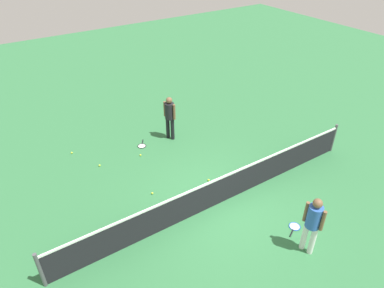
# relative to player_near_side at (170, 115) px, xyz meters

# --- Properties ---
(ground_plane) EXTENTS (40.00, 40.00, 0.00)m
(ground_plane) POSITION_rel_player_near_side_xyz_m (0.60, 3.90, -1.01)
(ground_plane) COLOR #2D6B3D
(court_net) EXTENTS (10.09, 0.09, 1.07)m
(court_net) POSITION_rel_player_near_side_xyz_m (0.60, 3.90, -0.51)
(court_net) COLOR #4C4C51
(court_net) RESTS_ON ground_plane
(player_near_side) EXTENTS (0.44, 0.52, 1.70)m
(player_near_side) POSITION_rel_player_near_side_xyz_m (0.00, 0.00, 0.00)
(player_near_side) COLOR black
(player_near_side) RESTS_ON ground_plane
(player_far_side) EXTENTS (0.40, 0.53, 1.70)m
(player_far_side) POSITION_rel_player_near_side_xyz_m (-0.18, 6.48, 0.00)
(player_far_side) COLOR white
(player_far_side) RESTS_ON ground_plane
(tennis_racket_near_player) EXTENTS (0.46, 0.58, 0.03)m
(tennis_racket_near_player) POSITION_rel_player_near_side_xyz_m (1.16, -0.11, -1.00)
(tennis_racket_near_player) COLOR black
(tennis_racket_near_player) RESTS_ON ground_plane
(tennis_racket_far_player) EXTENTS (0.60, 0.42, 0.03)m
(tennis_racket_far_player) POSITION_rel_player_near_side_xyz_m (-0.51, 5.79, -1.00)
(tennis_racket_far_player) COLOR blue
(tennis_racket_far_player) RESTS_ON ground_plane
(tennis_ball_near_player) EXTENTS (0.07, 0.07, 0.07)m
(tennis_ball_near_player) POSITION_rel_player_near_side_xyz_m (1.49, 0.44, -0.98)
(tennis_ball_near_player) COLOR #C6E033
(tennis_ball_near_player) RESTS_ON ground_plane
(tennis_ball_by_net) EXTENTS (0.07, 0.07, 0.07)m
(tennis_ball_by_net) POSITION_rel_player_near_side_xyz_m (3.47, -1.03, -0.98)
(tennis_ball_by_net) COLOR #C6E033
(tennis_ball_by_net) RESTS_ON ground_plane
(tennis_ball_midcourt) EXTENTS (0.07, 0.07, 0.07)m
(tennis_ball_midcourt) POSITION_rel_player_near_side_xyz_m (2.91, 0.24, -0.98)
(tennis_ball_midcourt) COLOR #C6E033
(tennis_ball_midcourt) RESTS_ON ground_plane
(tennis_ball_baseline) EXTENTS (0.07, 0.07, 0.07)m
(tennis_ball_baseline) POSITION_rel_player_near_side_xyz_m (0.28, 2.89, -0.98)
(tennis_ball_baseline) COLOR #C6E033
(tennis_ball_baseline) RESTS_ON ground_plane
(tennis_ball_stray_left) EXTENTS (0.07, 0.07, 0.07)m
(tennis_ball_stray_left) POSITION_rel_player_near_side_xyz_m (2.08, 2.46, -0.98)
(tennis_ball_stray_left) COLOR #C6E033
(tennis_ball_stray_left) RESTS_ON ground_plane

